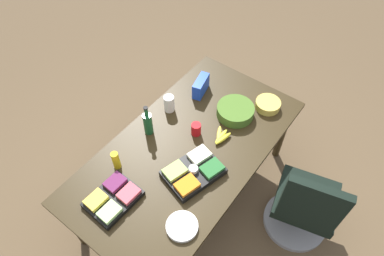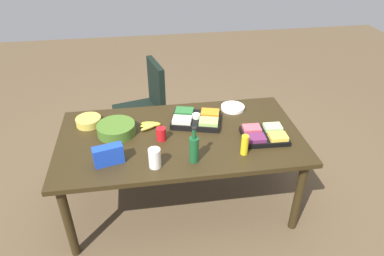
{
  "view_description": "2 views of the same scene",
  "coord_description": "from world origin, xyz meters",
  "px_view_note": "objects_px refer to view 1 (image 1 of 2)",
  "views": [
    {
      "loc": [
        -1.24,
        -0.98,
        2.98
      ],
      "look_at": [
        0.14,
        0.06,
        0.82
      ],
      "focal_mm": 32.05,
      "sensor_mm": 36.0,
      "label": 1
    },
    {
      "loc": [
        0.27,
        2.42,
        2.4
      ],
      "look_at": [
        -0.1,
        -0.03,
        0.8
      ],
      "focal_mm": 32.91,
      "sensor_mm": 36.0,
      "label": 2
    }
  ],
  "objects_px": {
    "fruit_platter": "(113,198)",
    "red_solo_cup": "(196,129)",
    "chip_bag_blue": "(201,86)",
    "salad_bowl": "(235,111)",
    "conference_table": "(188,153)",
    "office_chair": "(303,209)",
    "mayo_jar": "(169,103)",
    "paper_plate_stack": "(182,226)",
    "wine_bottle": "(148,123)",
    "mustard_bottle": "(116,160)",
    "banana_bunch": "(221,136)",
    "veggie_tray": "(193,172)",
    "chip_bowl": "(268,105)"
  },
  "relations": [
    {
      "from": "banana_bunch",
      "to": "veggie_tray",
      "type": "distance_m",
      "value": 0.41
    },
    {
      "from": "banana_bunch",
      "to": "wine_bottle",
      "type": "height_order",
      "value": "wine_bottle"
    },
    {
      "from": "banana_bunch",
      "to": "mustard_bottle",
      "type": "bearing_deg",
      "value": 145.42
    },
    {
      "from": "wine_bottle",
      "to": "salad_bowl",
      "type": "distance_m",
      "value": 0.75
    },
    {
      "from": "wine_bottle",
      "to": "chip_bowl",
      "type": "relative_size",
      "value": 1.38
    },
    {
      "from": "mayo_jar",
      "to": "veggie_tray",
      "type": "bearing_deg",
      "value": -125.48
    },
    {
      "from": "chip_bag_blue",
      "to": "paper_plate_stack",
      "type": "xyz_separation_m",
      "value": [
        -1.11,
        -0.66,
        -0.06
      ]
    },
    {
      "from": "mayo_jar",
      "to": "paper_plate_stack",
      "type": "bearing_deg",
      "value": -136.14
    },
    {
      "from": "office_chair",
      "to": "salad_bowl",
      "type": "xyz_separation_m",
      "value": [
        0.23,
        0.85,
        0.41
      ]
    },
    {
      "from": "conference_table",
      "to": "paper_plate_stack",
      "type": "xyz_separation_m",
      "value": [
        -0.54,
        -0.37,
        0.09
      ]
    },
    {
      "from": "conference_table",
      "to": "office_chair",
      "type": "bearing_deg",
      "value": -73.13
    },
    {
      "from": "veggie_tray",
      "to": "red_solo_cup",
      "type": "relative_size",
      "value": 4.41
    },
    {
      "from": "chip_bag_blue",
      "to": "mustard_bottle",
      "type": "height_order",
      "value": "mustard_bottle"
    },
    {
      "from": "fruit_platter",
      "to": "red_solo_cup",
      "type": "xyz_separation_m",
      "value": [
        0.84,
        -0.11,
        0.02
      ]
    },
    {
      "from": "wine_bottle",
      "to": "red_solo_cup",
      "type": "distance_m",
      "value": 0.39
    },
    {
      "from": "conference_table",
      "to": "salad_bowl",
      "type": "relative_size",
      "value": 6.36
    },
    {
      "from": "office_chair",
      "to": "banana_bunch",
      "type": "height_order",
      "value": "office_chair"
    },
    {
      "from": "paper_plate_stack",
      "to": "wine_bottle",
      "type": "bearing_deg",
      "value": 56.24
    },
    {
      "from": "salad_bowl",
      "to": "chip_bag_blue",
      "type": "bearing_deg",
      "value": 83.74
    },
    {
      "from": "veggie_tray",
      "to": "chip_bowl",
      "type": "xyz_separation_m",
      "value": [
        0.93,
        -0.11,
        -0.0
      ]
    },
    {
      "from": "mayo_jar",
      "to": "office_chair",
      "type": "bearing_deg",
      "value": -87.43
    },
    {
      "from": "fruit_platter",
      "to": "red_solo_cup",
      "type": "bearing_deg",
      "value": -7.31
    },
    {
      "from": "chip_bowl",
      "to": "banana_bunch",
      "type": "bearing_deg",
      "value": 165.92
    },
    {
      "from": "paper_plate_stack",
      "to": "red_solo_cup",
      "type": "relative_size",
      "value": 2.0
    },
    {
      "from": "fruit_platter",
      "to": "veggie_tray",
      "type": "height_order",
      "value": "veggie_tray"
    },
    {
      "from": "fruit_platter",
      "to": "paper_plate_stack",
      "type": "xyz_separation_m",
      "value": [
        0.14,
        -0.51,
        -0.02
      ]
    },
    {
      "from": "chip_bag_blue",
      "to": "red_solo_cup",
      "type": "relative_size",
      "value": 2.0
    },
    {
      "from": "paper_plate_stack",
      "to": "red_solo_cup",
      "type": "height_order",
      "value": "red_solo_cup"
    },
    {
      "from": "paper_plate_stack",
      "to": "banana_bunch",
      "type": "bearing_deg",
      "value": 15.1
    },
    {
      "from": "chip_bowl",
      "to": "mustard_bottle",
      "type": "bearing_deg",
      "value": 153.41
    },
    {
      "from": "chip_bag_blue",
      "to": "salad_bowl",
      "type": "bearing_deg",
      "value": -96.26
    },
    {
      "from": "conference_table",
      "to": "mayo_jar",
      "type": "distance_m",
      "value": 0.47
    },
    {
      "from": "chip_bag_blue",
      "to": "mustard_bottle",
      "type": "relative_size",
      "value": 1.33
    },
    {
      "from": "office_chair",
      "to": "mustard_bottle",
      "type": "height_order",
      "value": "office_chair"
    },
    {
      "from": "mustard_bottle",
      "to": "wine_bottle",
      "type": "bearing_deg",
      "value": 4.36
    },
    {
      "from": "chip_bag_blue",
      "to": "mustard_bottle",
      "type": "bearing_deg",
      "value": 177.93
    },
    {
      "from": "fruit_platter",
      "to": "wine_bottle",
      "type": "xyz_separation_m",
      "value": [
        0.62,
        0.21,
        0.08
      ]
    },
    {
      "from": "salad_bowl",
      "to": "fruit_platter",
      "type": "bearing_deg",
      "value": 168.15
    },
    {
      "from": "salad_bowl",
      "to": "conference_table",
      "type": "bearing_deg",
      "value": 168.18
    },
    {
      "from": "conference_table",
      "to": "veggie_tray",
      "type": "height_order",
      "value": "veggie_tray"
    },
    {
      "from": "chip_bag_blue",
      "to": "mayo_jar",
      "type": "bearing_deg",
      "value": 164.97
    },
    {
      "from": "fruit_platter",
      "to": "chip_bowl",
      "type": "height_order",
      "value": "fruit_platter"
    },
    {
      "from": "conference_table",
      "to": "red_solo_cup",
      "type": "height_order",
      "value": "red_solo_cup"
    },
    {
      "from": "fruit_platter",
      "to": "red_solo_cup",
      "type": "relative_size",
      "value": 3.38
    },
    {
      "from": "conference_table",
      "to": "wine_bottle",
      "type": "relative_size",
      "value": 6.76
    },
    {
      "from": "chip_bag_blue",
      "to": "banana_bunch",
      "type": "bearing_deg",
      "value": -126.43
    },
    {
      "from": "chip_bowl",
      "to": "mustard_bottle",
      "type": "xyz_separation_m",
      "value": [
        -1.23,
        0.61,
        0.05
      ]
    },
    {
      "from": "office_chair",
      "to": "red_solo_cup",
      "type": "height_order",
      "value": "office_chair"
    },
    {
      "from": "mayo_jar",
      "to": "chip_bowl",
      "type": "xyz_separation_m",
      "value": [
        0.54,
        -0.67,
        -0.04
      ]
    },
    {
      "from": "office_chair",
      "to": "mayo_jar",
      "type": "bearing_deg",
      "value": 92.57
    }
  ]
}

